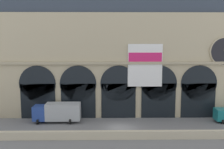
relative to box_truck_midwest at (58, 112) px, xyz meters
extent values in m
plane|color=slate|center=(9.90, -2.76, -1.70)|extent=(200.00, 200.00, 0.00)
cube|color=beige|center=(9.90, -7.42, -1.14)|extent=(90.00, 0.70, 1.13)
cube|color=#BCAD8C|center=(9.90, 4.77, 7.13)|extent=(42.02, 5.07, 17.65)
cube|color=#333D4C|center=(9.90, 5.07, 17.61)|extent=(42.02, 4.47, 3.32)
cube|color=black|center=(-3.66, 2.19, 1.27)|extent=(5.79, 0.20, 5.94)
cylinder|color=black|center=(-3.66, 2.19, 4.24)|extent=(6.10, 0.20, 6.10)
cube|color=black|center=(3.12, 2.19, 1.27)|extent=(5.79, 0.20, 5.94)
cylinder|color=black|center=(3.12, 2.19, 4.24)|extent=(6.10, 0.20, 6.10)
cube|color=black|center=(9.90, 2.19, 1.27)|extent=(5.79, 0.20, 5.94)
cylinder|color=black|center=(9.90, 2.19, 4.24)|extent=(6.10, 0.20, 6.10)
cube|color=black|center=(16.68, 2.19, 1.27)|extent=(5.79, 0.20, 5.94)
cylinder|color=black|center=(16.68, 2.19, 4.24)|extent=(6.10, 0.20, 6.10)
cube|color=black|center=(23.45, 2.19, 1.27)|extent=(5.79, 0.20, 5.94)
cylinder|color=black|center=(23.45, 2.19, 4.24)|extent=(6.10, 0.20, 6.10)
cylinder|color=#BCAD8C|center=(27.38, 2.09, 9.61)|extent=(4.77, 0.25, 4.77)
cylinder|color=black|center=(27.38, 1.97, 9.61)|extent=(4.41, 0.06, 4.41)
cube|color=white|center=(14.29, 2.07, 7.30)|extent=(5.74, 0.12, 7.11)
cube|color=#DB1E66|center=(14.29, 1.99, 8.58)|extent=(5.51, 0.04, 1.67)
cube|color=tan|center=(9.90, 2.09, 7.71)|extent=(42.02, 0.50, 0.44)
cube|color=#28479E|center=(-2.86, 0.00, -0.13)|extent=(2.00, 2.30, 2.30)
cube|color=#ADB2B7|center=(0.89, 0.00, 0.07)|extent=(5.50, 2.30, 2.70)
cylinder|color=black|center=(-2.96, -1.04, -1.28)|extent=(0.28, 0.84, 0.84)
cylinder|color=black|center=(-2.96, 1.03, -1.28)|extent=(0.28, 0.84, 0.84)
cylinder|color=black|center=(2.14, -1.04, -1.28)|extent=(0.28, 0.84, 0.84)
cylinder|color=black|center=(2.14, 1.03, -1.28)|extent=(0.28, 0.84, 0.84)
cylinder|color=black|center=(26.28, -1.29, -1.36)|extent=(0.28, 0.68, 0.68)
cylinder|color=black|center=(26.28, 0.51, -1.36)|extent=(0.28, 0.68, 0.68)
camera|label=1|loc=(8.09, -41.63, 11.82)|focal=42.57mm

